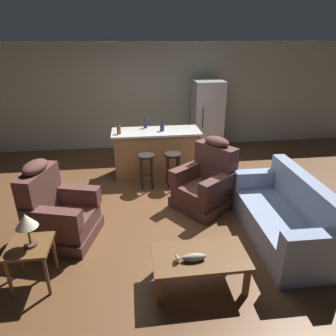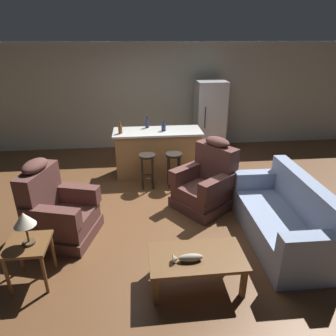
% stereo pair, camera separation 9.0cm
% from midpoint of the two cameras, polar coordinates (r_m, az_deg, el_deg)
% --- Properties ---
extents(ground_plane, '(12.00, 12.00, 0.00)m').
position_cam_midpoint_polar(ground_plane, '(5.30, -1.29, -7.03)').
color(ground_plane, brown).
extents(back_wall, '(12.00, 0.05, 2.60)m').
position_cam_midpoint_polar(back_wall, '(7.79, -3.90, 13.32)').
color(back_wall, '#B2B2A3').
rests_on(back_wall, ground_plane).
extents(coffee_table, '(1.10, 0.60, 0.42)m').
position_cam_midpoint_polar(coffee_table, '(3.62, 5.32, -16.91)').
color(coffee_table, brown).
rests_on(coffee_table, ground_plane).
extents(fish_figurine, '(0.34, 0.10, 0.10)m').
position_cam_midpoint_polar(fish_figurine, '(3.48, 3.63, -16.68)').
color(fish_figurine, '#4C3823').
rests_on(fish_figurine, coffee_table).
extents(couch, '(0.88, 1.92, 0.94)m').
position_cam_midpoint_polar(couch, '(4.62, 20.84, -8.89)').
color(couch, '#8493B2').
rests_on(couch, ground_plane).
extents(recliner_near_lamp, '(1.04, 1.04, 1.20)m').
position_cam_midpoint_polar(recliner_near_lamp, '(4.58, -20.75, -7.97)').
color(recliner_near_lamp, brown).
rests_on(recliner_near_lamp, ground_plane).
extents(recliner_near_island, '(1.17, 1.17, 1.20)m').
position_cam_midpoint_polar(recliner_near_island, '(5.14, 6.80, -2.88)').
color(recliner_near_island, brown).
rests_on(recliner_near_island, ground_plane).
extents(end_table, '(0.48, 0.48, 0.56)m').
position_cam_midpoint_polar(end_table, '(3.90, -25.39, -14.26)').
color(end_table, brown).
rests_on(end_table, ground_plane).
extents(table_lamp, '(0.24, 0.24, 0.41)m').
position_cam_midpoint_polar(table_lamp, '(3.66, -26.07, -9.27)').
color(table_lamp, '#4C3823').
rests_on(table_lamp, end_table).
extents(kitchen_island, '(1.80, 0.70, 0.95)m').
position_cam_midpoint_polar(kitchen_island, '(6.31, -2.64, 3.01)').
color(kitchen_island, '#9E7042').
rests_on(kitchen_island, ground_plane).
extents(bar_stool_left, '(0.32, 0.32, 0.68)m').
position_cam_midpoint_polar(bar_stool_left, '(5.71, -4.58, 0.59)').
color(bar_stool_left, black).
rests_on(bar_stool_left, ground_plane).
extents(bar_stool_right, '(0.32, 0.32, 0.68)m').
position_cam_midpoint_polar(bar_stool_right, '(5.75, 0.49, 0.85)').
color(bar_stool_right, black).
rests_on(bar_stool_right, ground_plane).
extents(refrigerator, '(0.70, 0.69, 1.76)m').
position_cam_midpoint_polar(refrigerator, '(7.54, 7.12, 9.56)').
color(refrigerator, '#B7B7BC').
rests_on(refrigerator, ground_plane).
extents(bottle_tall_green, '(0.07, 0.07, 0.26)m').
position_cam_midpoint_polar(bottle_tall_green, '(6.34, -4.73, 8.49)').
color(bottle_tall_green, '#23284C').
rests_on(bottle_tall_green, kitchen_island).
extents(bottle_short_amber, '(0.09, 0.09, 0.21)m').
position_cam_midpoint_polar(bottle_short_amber, '(6.12, -1.55, 7.79)').
color(bottle_short_amber, '#23284C').
rests_on(bottle_short_amber, kitchen_island).
extents(bottle_wine_dark, '(0.08, 0.08, 0.23)m').
position_cam_midpoint_polar(bottle_wine_dark, '(6.01, -9.78, 7.26)').
color(bottle_wine_dark, brown).
rests_on(bottle_wine_dark, kitchen_island).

